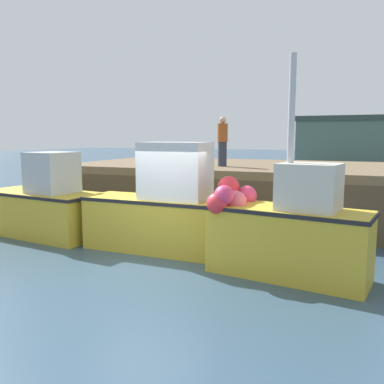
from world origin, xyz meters
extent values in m
cube|color=#334C60|center=(0.00, 0.00, -0.05)|extent=(120.00, 160.00, 0.10)
cube|color=brown|center=(1.56, 6.74, 1.73)|extent=(14.51, 6.28, 0.25)
cube|color=#4E402E|center=(1.56, 3.72, 0.80)|extent=(14.51, 0.24, 1.60)
cylinder|color=#4E402E|center=(-5.29, 3.80, 0.80)|extent=(0.29, 0.29, 1.60)
cylinder|color=#4E402E|center=(1.56, 3.80, 0.80)|extent=(0.29, 0.29, 1.60)
cylinder|color=#4E402E|center=(-2.79, 9.68, 0.80)|extent=(0.29, 0.29, 1.60)
cylinder|color=#4E402E|center=(-1.86, 3.80, 0.80)|extent=(6.88, 0.15, 1.43)
cube|color=gold|center=(-4.17, 1.44, 0.64)|extent=(3.76, 1.97, 1.27)
cube|color=black|center=(-4.17, 1.44, 1.22)|extent=(3.84, 2.01, 0.08)
cube|color=#B2B7BC|center=(-3.72, 1.38, 1.84)|extent=(1.26, 1.27, 1.14)
cube|color=gold|center=(-0.35, 1.28, 0.67)|extent=(3.77, 1.29, 1.33)
cube|color=black|center=(-0.35, 1.28, 1.28)|extent=(3.85, 1.31, 0.08)
cube|color=silver|center=(0.12, 1.28, 2.02)|extent=(1.62, 1.05, 1.38)
cube|color=gold|center=(2.96, 0.52, 0.71)|extent=(3.31, 1.65, 1.42)
cube|color=black|center=(2.96, 0.52, 1.37)|extent=(3.37, 1.68, 0.08)
cube|color=beige|center=(3.35, 0.46, 1.88)|extent=(1.25, 1.10, 0.91)
cylinder|color=#B7B7BC|center=(2.96, 0.52, 3.38)|extent=(0.13, 0.13, 2.09)
sphere|color=red|center=(1.56, 0.19, 1.48)|extent=(0.44, 0.44, 0.44)
sphere|color=#EA5B70|center=(1.85, 0.53, 1.48)|extent=(0.48, 0.48, 0.48)
sphere|color=#DB3866|center=(1.93, 1.12, 1.53)|extent=(0.46, 0.46, 0.46)
sphere|color=red|center=(1.74, 1.24, 1.41)|extent=(0.37, 0.37, 0.37)
sphere|color=red|center=(1.56, 0.97, 1.73)|extent=(0.48, 0.48, 0.48)
sphere|color=#DB3866|center=(1.69, 0.24, 1.65)|extent=(0.42, 0.42, 0.42)
sphere|color=red|center=(1.90, 1.18, 1.43)|extent=(0.46, 0.46, 0.46)
cube|color=white|center=(3.17, 2.28, 0.19)|extent=(1.78, 1.23, 0.39)
cube|color=#7F6647|center=(3.17, 2.28, 0.41)|extent=(0.31, 0.56, 0.04)
cylinder|color=#2D3342|center=(-0.04, 5.36, 2.26)|extent=(0.29, 0.29, 0.81)
cylinder|color=#994C1E|center=(-0.04, 5.36, 2.96)|extent=(0.34, 0.34, 0.60)
sphere|color=tan|center=(-0.04, 5.36, 3.38)|extent=(0.22, 0.22, 0.22)
cube|color=#4C6656|center=(2.81, 37.84, 2.17)|extent=(9.57, 6.76, 4.34)
cube|color=#2D3D34|center=(2.81, 37.84, 4.59)|extent=(9.95, 7.03, 0.50)
camera|label=1|loc=(4.26, -7.72, 2.85)|focal=38.49mm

